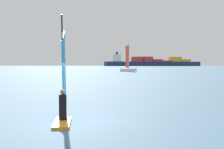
# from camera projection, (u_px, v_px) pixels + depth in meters

# --- Properties ---
(ground_plane) EXTENTS (4000.00, 4000.00, 0.00)m
(ground_plane) POSITION_uv_depth(u_px,v_px,m) (75.00, 121.00, 14.60)
(ground_plane) COLOR #476B84
(windsurfer) EXTENTS (0.86, 4.15, 4.63)m
(windsurfer) POSITION_uv_depth(u_px,v_px,m) (63.00, 95.00, 14.50)
(windsurfer) COLOR orange
(windsurfer) RESTS_ON ground_plane
(cargo_ship) EXTENTS (209.22, 70.15, 30.01)m
(cargo_ship) POSITION_uv_depth(u_px,v_px,m) (152.00, 62.00, 726.62)
(cargo_ship) COLOR navy
(cargo_ship) RESTS_ON ground_plane
(distant_headland) EXTENTS (1190.32, 509.31, 30.34)m
(distant_headland) POSITION_uv_depth(u_px,v_px,m) (152.00, 62.00, 1471.34)
(distant_headland) COLOR #756B56
(distant_headland) RESTS_ON ground_plane
(small_sailboat) EXTENTS (6.47, 7.90, 10.67)m
(small_sailboat) POSITION_uv_depth(u_px,v_px,m) (128.00, 69.00, 123.45)
(small_sailboat) COLOR white
(small_sailboat) RESTS_ON ground_plane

